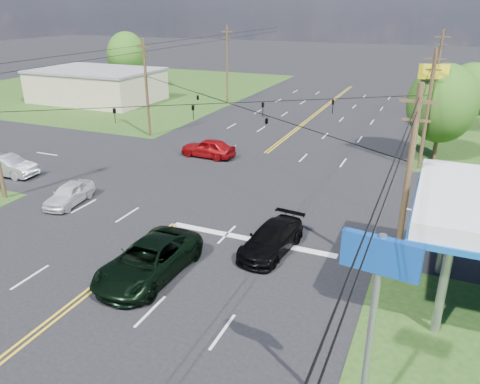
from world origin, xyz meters
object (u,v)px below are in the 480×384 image
at_px(retail_nw, 97,86).
at_px(suv_black, 272,239).
at_px(pole_ne, 428,109).
at_px(tree_far_l, 127,55).
at_px(pole_nw, 146,87).
at_px(pole_se, 407,185).
at_px(polesign_se, 376,288).
at_px(pickup_dkgreen, 149,260).
at_px(tree_right_b, 470,91).
at_px(pole_right_far, 437,74).
at_px(pickup_white, 69,194).
at_px(sedan_silver, 7,166).
at_px(pole_left_far, 227,64).
at_px(tree_right_a, 442,104).

distance_m(retail_nw, suv_black, 47.83).
height_order(retail_nw, pole_ne, pole_ne).
bearing_deg(tree_far_l, suv_black, -46.64).
bearing_deg(pole_nw, pole_se, -34.70).
bearing_deg(polesign_se, pole_nw, 133.00).
height_order(tree_far_l, pickup_dkgreen, tree_far_l).
bearing_deg(tree_right_b, pole_right_far, 131.19).
bearing_deg(pickup_white, tree_far_l, 113.56).
distance_m(pole_right_far, tree_right_b, 5.40).
height_order(pickup_dkgreen, sedan_silver, pickup_dkgreen).
bearing_deg(retail_nw, sedan_silver, -63.93).
height_order(pole_right_far, pickup_white, pole_right_far).
bearing_deg(pole_left_far, polesign_se, -60.99).
height_order(tree_right_b, pickup_dkgreen, tree_right_b).
bearing_deg(sedan_silver, pole_se, -99.82).
height_order(pole_right_far, tree_far_l, pole_right_far).
bearing_deg(sedan_silver, retail_nw, 23.01).
xyz_separation_m(pole_nw, suv_black, (19.55, -17.82, -4.16)).
height_order(pole_nw, pole_right_far, pole_right_far).
xyz_separation_m(retail_nw, pole_nw, (17.00, -13.00, 2.92)).
bearing_deg(tree_right_a, pole_ne, -108.43).
xyz_separation_m(tree_right_b, sedan_silver, (-33.05, -29.50, -3.41)).
bearing_deg(pickup_dkgreen, suv_black, 46.85).
bearing_deg(retail_nw, pole_nw, -37.41).
relative_size(pole_nw, tree_right_a, 1.16).
bearing_deg(retail_nw, pole_left_far, 19.44).
bearing_deg(sedan_silver, polesign_se, -117.43).
bearing_deg(tree_right_b, polesign_se, -94.67).
relative_size(pole_left_far, polesign_se, 1.42).
bearing_deg(sedan_silver, tree_right_b, -51.31).
bearing_deg(pole_left_far, pole_nw, -90.00).
relative_size(pole_se, pole_ne, 1.00).
distance_m(pole_left_far, tree_right_a, 31.39).
distance_m(pole_nw, pole_left_far, 19.00).
distance_m(pickup_dkgreen, polesign_se, 13.16).
relative_size(pole_se, tree_right_a, 1.16).
height_order(pole_se, tree_far_l, pole_se).
relative_size(retail_nw, suv_black, 3.09).
bearing_deg(tree_far_l, pole_nw, -50.44).
height_order(pole_right_far, sedan_silver, pole_right_far).
distance_m(tree_right_a, tree_right_b, 12.27).
distance_m(pole_nw, tree_right_a, 27.17).
xyz_separation_m(pole_right_far, tree_right_b, (3.50, -4.00, -0.95)).
bearing_deg(tree_right_a, polesign_se, -91.85).
distance_m(tree_right_a, polesign_se, 30.90).
height_order(suv_black, polesign_se, polesign_se).
distance_m(pole_ne, pickup_dkgreen, 25.47).
xyz_separation_m(pickup_white, sedan_silver, (-8.42, 2.50, 0.10)).
bearing_deg(pole_se, pickup_dkgreen, -157.77).
relative_size(pole_right_far, tree_right_a, 1.22).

